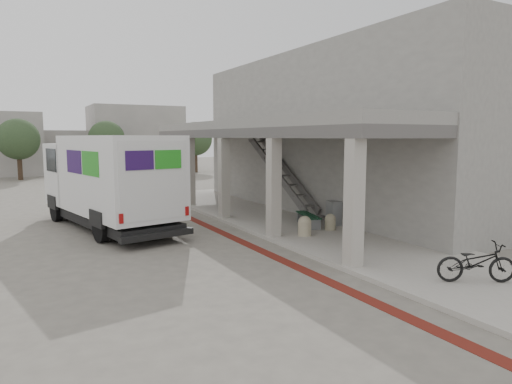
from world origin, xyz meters
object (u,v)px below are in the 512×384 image
bicycle_black (476,262)px  fedex_truck (108,179)px  bench (308,218)px  utility_cabinet (334,213)px

bicycle_black → fedex_truck: bearing=58.8°
bench → bicycle_black: size_ratio=1.06×
bench → utility_cabinet: bearing=-3.5°
utility_cabinet → bicycle_black: bicycle_black is taller
utility_cabinet → bicycle_black: (-1.33, -6.88, 0.01)m
fedex_truck → bicycle_black: bearing=-72.3°
fedex_truck → utility_cabinet: 8.42m
bench → utility_cabinet: 0.99m
bicycle_black → bench: bearing=26.5°
fedex_truck → utility_cabinet: size_ratio=9.38×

